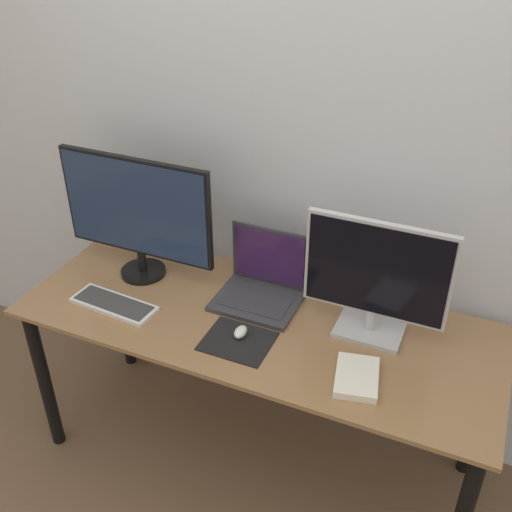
% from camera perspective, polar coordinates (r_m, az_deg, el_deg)
% --- Properties ---
extents(wall_back, '(7.00, 0.05, 2.50)m').
position_cam_1_polar(wall_back, '(2.33, 4.10, 9.52)').
color(wall_back, silver).
rests_on(wall_back, ground_plane).
extents(desk, '(1.81, 0.69, 0.75)m').
position_cam_1_polar(desk, '(2.33, -0.02, -8.25)').
color(desk, olive).
rests_on(desk, ground_plane).
extents(monitor_left, '(0.65, 0.19, 0.52)m').
position_cam_1_polar(monitor_left, '(2.40, -11.30, 4.02)').
color(monitor_left, black).
rests_on(monitor_left, desk).
extents(monitor_right, '(0.51, 0.17, 0.45)m').
position_cam_1_polar(monitor_right, '(2.09, 11.33, -2.12)').
color(monitor_right, '#B2B2B7').
rests_on(monitor_right, desk).
extents(laptop, '(0.32, 0.26, 0.27)m').
position_cam_1_polar(laptop, '(2.33, 0.60, -2.55)').
color(laptop, '#333338').
rests_on(laptop, desk).
extents(keyboard, '(0.35, 0.15, 0.02)m').
position_cam_1_polar(keyboard, '(2.38, -13.38, -4.50)').
color(keyboard, silver).
rests_on(keyboard, desk).
extents(mousepad, '(0.24, 0.20, 0.00)m').
position_cam_1_polar(mousepad, '(2.15, -1.75, -8.10)').
color(mousepad, black).
rests_on(mousepad, desk).
extents(mouse, '(0.04, 0.07, 0.03)m').
position_cam_1_polar(mouse, '(2.16, -1.48, -7.25)').
color(mouse, silver).
rests_on(mouse, mousepad).
extents(book, '(0.18, 0.22, 0.03)m').
position_cam_1_polar(book, '(2.02, 9.58, -11.32)').
color(book, silver).
rests_on(book, desk).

